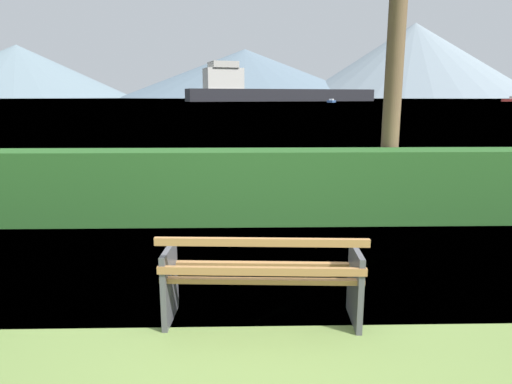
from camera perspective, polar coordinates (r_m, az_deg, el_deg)
The scene contains 7 objects.
ground_plane at distance 4.28m, azimuth 0.74°, elevation -15.70°, with size 1400.00×1400.00×0.00m, color olive.
water_surface at distance 313.65m, azimuth -1.37°, elevation 11.60°, with size 620.00×620.00×0.00m, color #6B8EA3.
park_bench at distance 4.04m, azimuth 0.74°, elevation -10.72°, with size 1.76×0.65×0.87m.
hedge_row at distance 7.19m, azimuth -0.20°, elevation 0.71°, with size 10.75×0.68×1.16m, color #285B23.
cargo_ship_large at distance 188.06m, azimuth 1.70°, elevation 12.65°, with size 79.14×34.21×15.15m.
sailboat_mid at distance 152.55m, azimuth 9.50°, elevation 11.24°, with size 3.64×5.22×1.21m.
distant_hills at distance 577.84m, azimuth -0.66°, elevation 15.32°, with size 746.26×340.99×87.31m.
Camera 1 is at (-0.14, -3.78, 1.99)m, focal length 31.71 mm.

